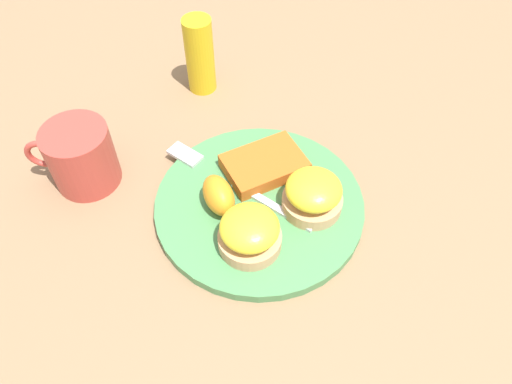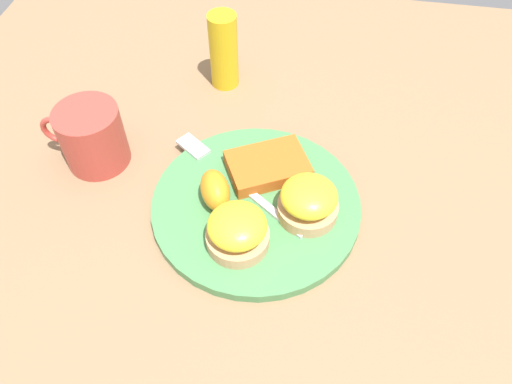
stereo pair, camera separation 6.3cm
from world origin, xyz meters
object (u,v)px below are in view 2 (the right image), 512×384
at_px(orange_wedge, 215,190).
at_px(condiment_bottle, 224,51).
at_px(fork, 230,176).
at_px(cup, 92,137).
at_px(sandwich_benedict_left, 237,231).
at_px(hashbrown_patty, 268,166).
at_px(sandwich_benedict_right, 308,201).

distance_m(orange_wedge, condiment_bottle, 0.26).
xyz_separation_m(fork, cup, (0.19, -0.01, 0.03)).
bearing_deg(condiment_bottle, sandwich_benedict_left, 104.79).
xyz_separation_m(hashbrown_patty, fork, (0.05, 0.02, -0.01)).
xyz_separation_m(hashbrown_patty, cup, (0.24, 0.01, 0.02)).
xyz_separation_m(sandwich_benedict_right, cup, (0.30, -0.06, 0.00)).
height_order(sandwich_benedict_right, hashbrown_patty, sandwich_benedict_right).
xyz_separation_m(hashbrown_patty, orange_wedge, (0.06, 0.06, 0.01)).
relative_size(sandwich_benedict_left, condiment_bottle, 0.63).
relative_size(sandwich_benedict_left, orange_wedge, 1.28).
height_order(sandwich_benedict_right, cup, cup).
relative_size(hashbrown_patty, fork, 0.52).
xyz_separation_m(orange_wedge, cup, (0.18, -0.06, 0.01)).
bearing_deg(sandwich_benedict_left, orange_wedge, -55.26).
relative_size(sandwich_benedict_left, cup, 0.66).
relative_size(sandwich_benedict_right, cup, 0.66).
xyz_separation_m(orange_wedge, condiment_bottle, (0.04, -0.25, 0.02)).
distance_m(sandwich_benedict_right, fork, 0.12).
relative_size(hashbrown_patty, cup, 0.89).
bearing_deg(cup, sandwich_benedict_left, 153.02).
bearing_deg(hashbrown_patty, orange_wedge, 47.49).
bearing_deg(sandwich_benedict_left, cup, -26.98).
relative_size(sandwich_benedict_right, fork, 0.38).
xyz_separation_m(sandwich_benedict_right, orange_wedge, (0.12, 0.00, -0.00)).
distance_m(cup, condiment_bottle, 0.24).
distance_m(orange_wedge, cup, 0.19).
height_order(orange_wedge, fork, orange_wedge).
xyz_separation_m(sandwich_benedict_left, sandwich_benedict_right, (-0.08, -0.06, 0.00)).
distance_m(sandwich_benedict_left, fork, 0.11).
bearing_deg(orange_wedge, sandwich_benedict_right, -179.90).
bearing_deg(sandwich_benedict_right, sandwich_benedict_left, 36.61).
distance_m(sandwich_benedict_right, orange_wedge, 0.12).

